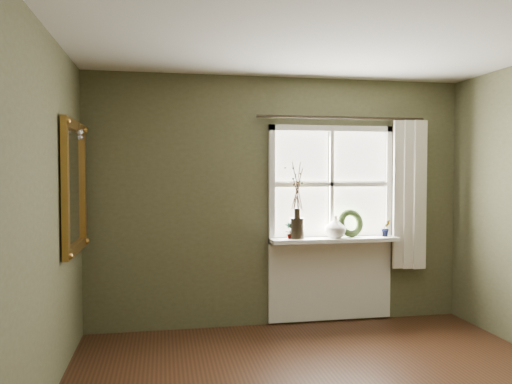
{
  "coord_description": "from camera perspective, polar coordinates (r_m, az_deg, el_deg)",
  "views": [
    {
      "loc": [
        -1.21,
        -2.84,
        1.61
      ],
      "look_at": [
        -0.39,
        1.55,
        1.43
      ],
      "focal_mm": 35.0,
      "sensor_mm": 36.0,
      "label": 1
    }
  ],
  "objects": [
    {
      "name": "ceiling",
      "position": [
        3.25,
        12.67,
        20.04
      ],
      "size": [
        4.5,
        4.5,
        0.0
      ],
      "primitive_type": "plane",
      "color": "silver",
      "rests_on": "ground"
    },
    {
      "name": "wall_back",
      "position": [
        5.29,
        2.67,
        -1.05
      ],
      "size": [
        4.0,
        0.1,
        2.6
      ],
      "primitive_type": "cube",
      "color": "brown",
      "rests_on": "ground"
    },
    {
      "name": "wall_left",
      "position": [
        2.98,
        -26.92,
        -3.86
      ],
      "size": [
        0.1,
        4.5,
        2.6
      ],
      "primitive_type": "cube",
      "color": "brown",
      "rests_on": "ground"
    },
    {
      "name": "window_frame",
      "position": [
        5.37,
        8.57,
        0.9
      ],
      "size": [
        1.36,
        0.06,
        1.24
      ],
      "color": "white",
      "rests_on": "wall_back"
    },
    {
      "name": "window_sill",
      "position": [
        5.31,
        8.92,
        -5.4
      ],
      "size": [
        1.36,
        0.26,
        0.04
      ],
      "primitive_type": "cube",
      "color": "white",
      "rests_on": "wall_back"
    },
    {
      "name": "window_apron",
      "position": [
        5.49,
        8.51,
        -9.8
      ],
      "size": [
        1.36,
        0.04,
        0.88
      ],
      "primitive_type": "cube",
      "color": "white",
      "rests_on": "ground"
    },
    {
      "name": "dark_jug",
      "position": [
        5.18,
        4.71,
        -4.15
      ],
      "size": [
        0.19,
        0.19,
        0.22
      ],
      "primitive_type": "cylinder",
      "rotation": [
        0.0,
        0.0,
        0.31
      ],
      "color": "black",
      "rests_on": "window_sill"
    },
    {
      "name": "cream_vase",
      "position": [
        5.3,
        9.07,
        -3.95
      ],
      "size": [
        0.26,
        0.26,
        0.23
      ],
      "primitive_type": "imported",
      "rotation": [
        0.0,
        0.0,
        -0.22
      ],
      "color": "beige",
      "rests_on": "window_sill"
    },
    {
      "name": "wreath",
      "position": [
        5.4,
        10.75,
        -3.86
      ],
      "size": [
        0.32,
        0.19,
        0.31
      ],
      "primitive_type": "torus",
      "rotation": [
        1.36,
        0.0,
        0.19
      ],
      "color": "#2D3E1B",
      "rests_on": "window_sill"
    },
    {
      "name": "potted_plant_left",
      "position": [
        5.16,
        3.82,
        -4.42
      ],
      "size": [
        0.1,
        0.08,
        0.17
      ],
      "primitive_type": "imported",
      "rotation": [
        0.0,
        0.0,
        0.17
      ],
      "color": "#2D3E1B",
      "rests_on": "window_sill"
    },
    {
      "name": "potted_plant_right",
      "position": [
        5.52,
        14.63,
        -4.01
      ],
      "size": [
        0.11,
        0.09,
        0.18
      ],
      "primitive_type": "imported",
      "rotation": [
        0.0,
        0.0,
        0.1
      ],
      "color": "#2D3E1B",
      "rests_on": "window_sill"
    },
    {
      "name": "curtain",
      "position": [
        5.62,
        17.02,
        -0.29
      ],
      "size": [
        0.36,
        0.12,
        1.59
      ],
      "primitive_type": "cube",
      "color": "silver",
      "rests_on": "wall_back"
    },
    {
      "name": "curtain_rod",
      "position": [
        5.38,
        9.84,
        8.36
      ],
      "size": [
        1.84,
        0.03,
        0.03
      ],
      "primitive_type": "cylinder",
      "rotation": [
        0.0,
        1.57,
        0.0
      ],
      "color": "black",
      "rests_on": "wall_back"
    },
    {
      "name": "gilt_mirror",
      "position": [
        4.58,
        -20.03,
        0.59
      ],
      "size": [
        0.1,
        0.95,
        1.14
      ],
      "color": "white",
      "rests_on": "wall_left"
    }
  ]
}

